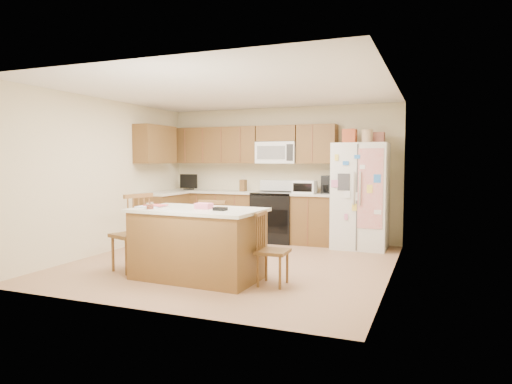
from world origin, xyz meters
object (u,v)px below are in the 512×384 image
at_px(island, 198,243).
at_px(windsor_chair_back, 216,235).
at_px(stove, 275,216).
at_px(refrigerator, 361,195).
at_px(windsor_chair_right, 271,251).
at_px(windsor_chair_left, 132,234).

distance_m(island, windsor_chair_back, 0.65).
height_order(stove, island, stove).
bearing_deg(refrigerator, island, -119.73).
distance_m(stove, refrigerator, 1.63).
distance_m(windsor_chair_back, windsor_chair_right, 1.20).
distance_m(island, windsor_chair_right, 0.98).
xyz_separation_m(island, windsor_chair_right, (0.97, 0.05, -0.03)).
bearing_deg(windsor_chair_right, island, -176.84).
bearing_deg(windsor_chair_back, stove, 87.36).
distance_m(refrigerator, windsor_chair_left, 3.86).
xyz_separation_m(island, windsor_chair_back, (-0.06, 0.64, -0.00)).
height_order(windsor_chair_left, windsor_chair_back, windsor_chair_left).
relative_size(stove, windsor_chair_back, 1.18).
height_order(refrigerator, windsor_chair_right, refrigerator).
relative_size(refrigerator, windsor_chair_left, 1.91).
relative_size(refrigerator, windsor_chair_back, 2.13).
bearing_deg(windsor_chair_back, refrigerator, 52.39).
bearing_deg(stove, island, -90.76).
bearing_deg(island, windsor_chair_left, 179.73).
xyz_separation_m(refrigerator, windsor_chair_back, (-1.67, -2.17, -0.47)).
bearing_deg(windsor_chair_right, stove, 108.32).
xyz_separation_m(refrigerator, island, (-1.61, -2.82, -0.47)).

